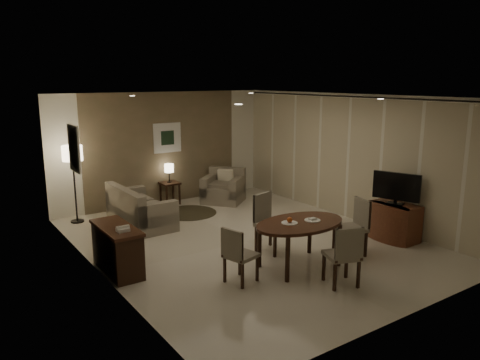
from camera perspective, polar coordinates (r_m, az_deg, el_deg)
room_shell at (r=8.87m, az=-0.74°, el=1.49°), size 5.50×7.00×2.70m
taupe_accent at (r=11.53m, az=-9.32°, el=3.84°), size 3.96×0.03×2.70m
curtain_wall at (r=10.31m, az=13.02°, el=2.53°), size 0.08×6.70×2.58m
curtain_rod at (r=10.18m, az=13.39°, el=9.87°), size 0.03×6.80×0.03m
art_back_frame at (r=11.51m, az=-8.86°, el=5.11°), size 0.72×0.03×0.72m
art_back_canvas at (r=11.50m, az=-8.82°, el=5.10°), size 0.34×0.01×0.34m
art_left_frame at (r=8.40m, az=-19.57°, el=3.62°), size 0.03×0.60×0.80m
art_left_canvas at (r=8.40m, az=-19.47°, el=3.63°), size 0.01×0.46×0.64m
downlight_nl at (r=6.11m, az=-0.18°, el=9.21°), size 0.10×0.10×0.01m
downlight_nr at (r=8.03m, az=16.78°, el=9.44°), size 0.10×0.10×0.01m
downlight_fl at (r=9.31m, az=-12.99°, el=9.97°), size 0.10×0.10×0.01m
downlight_fr at (r=10.67m, az=1.35°, el=10.53°), size 0.10×0.10×0.01m
console_desk at (r=7.70m, az=-14.72°, el=-8.16°), size 0.48×1.20×0.75m
telephone at (r=7.30m, az=-14.09°, el=-5.75°), size 0.20×0.14×0.09m
tv_cabinet at (r=9.39m, az=18.32°, el=-4.83°), size 0.48×0.90×0.70m
flat_tv at (r=9.20m, az=18.53°, el=-0.86°), size 0.36×0.85×0.60m
dining_table at (r=7.72m, az=7.27°, el=-7.79°), size 1.60×1.00×0.75m
chair_near at (r=7.14m, az=12.28°, el=-8.86°), size 0.58×0.58×0.94m
chair_far at (r=8.28m, az=4.02°, el=-5.30°), size 0.60×0.60×1.03m
chair_left at (r=7.08m, az=0.12°, el=-9.06°), size 0.52×0.52×0.87m
chair_right at (r=8.34m, az=13.30°, el=-5.66°), size 0.58×0.58×0.98m
plate_a at (r=7.52m, az=6.06°, el=-5.23°), size 0.26×0.26×0.02m
plate_b at (r=7.70m, az=8.82°, el=-4.87°), size 0.26×0.26×0.02m
fruit_apple at (r=7.50m, az=6.07°, el=-4.84°), size 0.09×0.09×0.09m
napkin at (r=7.70m, az=8.82°, el=-4.71°), size 0.12×0.08×0.03m
round_rug at (r=10.78m, az=-6.26°, el=-3.98°), size 1.26×1.26×0.01m
sofa at (r=9.98m, az=-12.00°, el=-3.09°), size 1.76×0.91×0.82m
armchair at (r=11.56m, az=-2.07°, el=-0.73°), size 1.26×1.26×0.82m
side_table at (r=11.52m, az=-8.52°, el=-1.60°), size 0.43×0.43×0.54m
table_lamp at (r=11.42m, az=-8.64°, el=0.95°), size 0.22×0.22×0.50m
floor_lamp at (r=10.45m, az=-19.51°, el=-0.51°), size 0.42×0.42×1.65m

